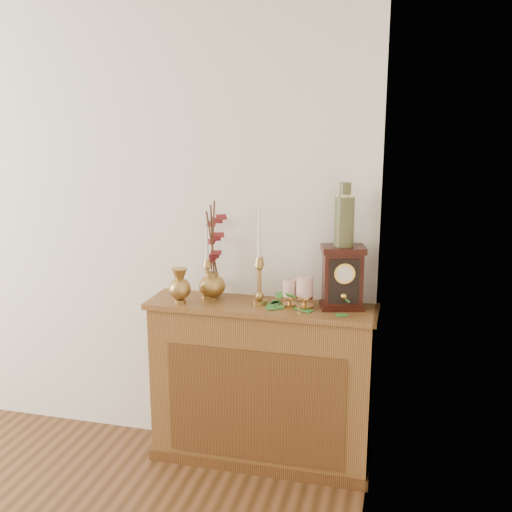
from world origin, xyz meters
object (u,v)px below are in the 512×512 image
(candlestick_left, at_px, (207,272))
(ginger_jar, at_px, (215,253))
(candlestick_center, at_px, (259,273))
(ceramic_vase, at_px, (344,218))
(bud_vase, at_px, (180,286))
(mantel_clock, at_px, (342,278))

(candlestick_left, distance_m, ginger_jar, 0.11)
(candlestick_center, bearing_deg, ceramic_vase, 5.49)
(bud_vase, relative_size, ceramic_vase, 0.59)
(ginger_jar, bearing_deg, bud_vase, -129.11)
(bud_vase, distance_m, ceramic_vase, 0.94)
(candlestick_center, bearing_deg, ginger_jar, 163.75)
(candlestick_left, relative_size, ceramic_vase, 1.38)
(ginger_jar, xyz_separation_m, mantel_clock, (0.71, -0.04, -0.08))
(mantel_clock, distance_m, ceramic_vase, 0.32)
(candlestick_center, bearing_deg, candlestick_left, 172.95)
(candlestick_left, xyz_separation_m, mantel_clock, (0.74, 0.00, 0.01))
(candlestick_center, bearing_deg, bud_vase, -167.16)
(mantel_clock, bearing_deg, ginger_jar, 162.56)
(candlestick_left, distance_m, candlestick_center, 0.31)
(candlestick_center, distance_m, bud_vase, 0.43)
(bud_vase, xyz_separation_m, mantel_clock, (0.85, 0.13, 0.07))
(ginger_jar, bearing_deg, candlestick_left, -126.10)
(ginger_jar, height_order, mantel_clock, ginger_jar)
(candlestick_left, relative_size, ginger_jar, 0.82)
(bud_vase, height_order, ginger_jar, ginger_jar)
(bud_vase, bearing_deg, mantel_clock, 8.91)
(candlestick_center, distance_m, ginger_jar, 0.29)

